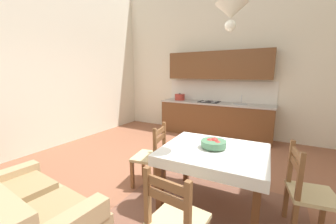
% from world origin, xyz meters
% --- Properties ---
extents(ground_plane, '(6.44, 6.20, 0.10)m').
position_xyz_m(ground_plane, '(0.00, 0.00, -0.05)').
color(ground_plane, '#935B42').
extents(wall_back, '(6.44, 0.12, 4.26)m').
position_xyz_m(wall_back, '(0.00, 2.86, 2.13)').
color(wall_back, silver).
rests_on(wall_back, ground_plane).
extents(wall_left, '(0.12, 6.20, 4.26)m').
position_xyz_m(wall_left, '(-2.98, 0.00, 2.13)').
color(wall_left, silver).
rests_on(wall_left, ground_plane).
extents(area_rug, '(2.10, 1.60, 0.01)m').
position_xyz_m(area_rug, '(0.83, -0.49, 0.00)').
color(area_rug, brown).
rests_on(area_rug, ground_plane).
extents(kitchen_cabinetry, '(2.90, 0.63, 2.20)m').
position_xyz_m(kitchen_cabinetry, '(-0.02, 2.53, 0.86)').
color(kitchen_cabinetry, brown).
rests_on(kitchen_cabinetry, ground_plane).
extents(dining_table, '(1.25, 1.07, 0.75)m').
position_xyz_m(dining_table, '(0.83, -0.39, 0.62)').
color(dining_table, brown).
rests_on(dining_table, ground_plane).
extents(dining_chair_tv_side, '(0.49, 0.49, 0.93)m').
position_xyz_m(dining_chair_tv_side, '(-0.10, -0.35, 0.44)').
color(dining_chair_tv_side, '#D1BC89').
rests_on(dining_chair_tv_side, ground_plane).
extents(dining_chair_camera_side, '(0.45, 0.45, 0.93)m').
position_xyz_m(dining_chair_camera_side, '(0.81, -1.34, 0.44)').
color(dining_chair_camera_side, '#D1BC89').
rests_on(dining_chair_camera_side, ground_plane).
extents(dining_chair_window_side, '(0.49, 0.49, 0.93)m').
position_xyz_m(dining_chair_window_side, '(1.80, -0.32, 0.44)').
color(dining_chair_window_side, '#D1BC89').
rests_on(dining_chair_window_side, ground_plane).
extents(small_couch, '(1.47, 0.89, 0.78)m').
position_xyz_m(small_couch, '(-0.48, -1.84, 0.31)').
color(small_couch, tan).
rests_on(small_couch, ground_plane).
extents(fruit_bowl, '(0.30, 0.30, 0.12)m').
position_xyz_m(fruit_bowl, '(0.82, -0.37, 0.81)').
color(fruit_bowl, '#4C7F5B').
rests_on(fruit_bowl, dining_table).
extents(pendant_lamp, '(0.32, 0.32, 0.81)m').
position_xyz_m(pendant_lamp, '(0.96, -0.45, 2.24)').
color(pendant_lamp, black).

